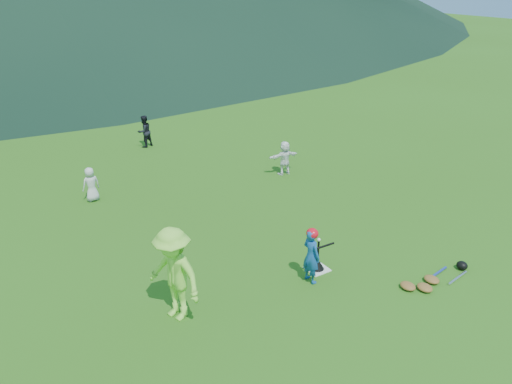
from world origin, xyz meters
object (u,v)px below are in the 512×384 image
at_px(fielder_a, 91,184).
at_px(batting_tee, 317,264).
at_px(equipment_pile, 432,280).
at_px(fielder_b, 144,131).
at_px(fielder_d, 285,158).
at_px(batter_child, 311,256).
at_px(home_plate, 317,269).
at_px(adult_coach, 174,274).

bearing_deg(fielder_a, batting_tee, 109.67).
height_order(batting_tee, equipment_pile, batting_tee).
relative_size(fielder_a, fielder_b, 0.84).
relative_size(fielder_d, batting_tee, 1.60).
height_order(fielder_a, batting_tee, fielder_a).
xyz_separation_m(batter_child, equipment_pile, (2.11, -1.41, -0.54)).
bearing_deg(fielder_b, batting_tee, 72.06).
bearing_deg(equipment_pile, fielder_d, 82.40).
bearing_deg(fielder_a, fielder_d, 160.49).
bearing_deg(equipment_pile, home_plate, 135.86).
relative_size(batter_child, fielder_a, 1.23).
bearing_deg(adult_coach, fielder_a, 158.18).
height_order(fielder_a, fielder_b, fielder_b).
xyz_separation_m(home_plate, equipment_pile, (1.72, -1.66, 0.06)).
xyz_separation_m(adult_coach, fielder_d, (5.83, 4.77, -0.38)).
bearing_deg(fielder_a, batter_child, 105.79).
relative_size(batter_child, adult_coach, 0.65).
height_order(fielder_b, equipment_pile, fielder_b).
bearing_deg(equipment_pile, fielder_a, 121.72).
height_order(adult_coach, batting_tee, adult_coach).
bearing_deg(batting_tee, adult_coach, 177.31).
bearing_deg(fielder_a, equipment_pile, 114.51).
relative_size(adult_coach, fielder_a, 1.89).
bearing_deg(fielder_b, fielder_d, 100.45).
distance_m(home_plate, fielder_a, 6.94).
bearing_deg(adult_coach, fielder_d, 108.50).
xyz_separation_m(home_plate, fielder_a, (-3.13, 6.17, 0.48)).
height_order(fielder_d, equipment_pile, fielder_d).
xyz_separation_m(home_plate, fielder_b, (-0.18, 9.84, 0.58)).
distance_m(fielder_b, fielder_d, 5.64).
height_order(home_plate, fielder_a, fielder_a).
relative_size(batter_child, fielder_b, 1.03).
height_order(adult_coach, fielder_b, adult_coach).
bearing_deg(fielder_b, equipment_pile, 80.36).
height_order(fielder_a, equipment_pile, fielder_a).
xyz_separation_m(fielder_a, fielder_d, (5.72, -1.25, 0.05)).
bearing_deg(fielder_d, batter_child, 64.57).
distance_m(fielder_d, batting_tee, 5.58).
relative_size(home_plate, fielder_b, 0.38).
bearing_deg(fielder_a, home_plate, 109.67).
distance_m(adult_coach, equipment_pile, 5.34).
distance_m(home_plate, batter_child, 0.76).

